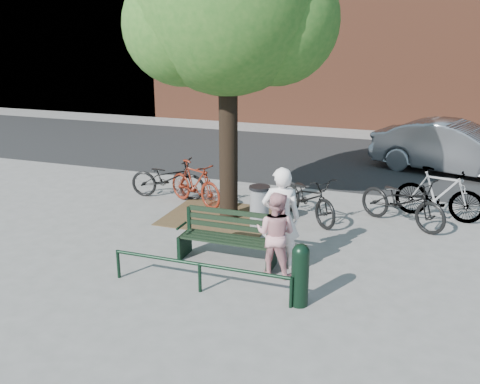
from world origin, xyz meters
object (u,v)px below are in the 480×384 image
at_px(park_bench, 228,236).
at_px(litter_bin, 259,207).
at_px(person_left, 281,218).
at_px(person_right, 276,234).
at_px(parked_car, 455,148).
at_px(bollard, 300,273).
at_px(bicycle_c, 308,197).

bearing_deg(park_bench, litter_bin, 89.50).
height_order(park_bench, litter_bin, park_bench).
distance_m(person_left, person_right, 0.36).
relative_size(litter_bin, parked_car, 0.20).
distance_m(bollard, litter_bin, 3.35).
relative_size(person_right, bollard, 1.46).
xyz_separation_m(person_right, parked_car, (3.02, 8.03, 0.02)).
bearing_deg(litter_bin, bicycle_c, 43.35).
bearing_deg(parked_car, park_bench, 171.31).
bearing_deg(person_right, bollard, 130.85).
relative_size(park_bench, litter_bin, 1.92).
bearing_deg(bicycle_c, parked_car, 11.08).
xyz_separation_m(person_left, bicycle_c, (-0.08, 2.53, -0.40)).
bearing_deg(parked_car, person_right, 177.71).
distance_m(person_right, bollard, 1.14).
xyz_separation_m(person_left, bollard, (0.65, -1.22, -0.37)).
xyz_separation_m(park_bench, bollard, (1.60, -1.15, 0.06)).
distance_m(person_left, litter_bin, 2.01).
xyz_separation_m(litter_bin, bicycle_c, (0.86, 0.81, 0.05)).
bearing_deg(litter_bin, person_left, -61.56).
height_order(person_right, bollard, person_right).
bearing_deg(park_bench, person_left, 4.28).
bearing_deg(person_right, person_left, -84.68).
bearing_deg(bicycle_c, person_left, -136.35).
bearing_deg(person_right, park_bench, -8.98).
height_order(person_left, litter_bin, person_left).
height_order(park_bench, bollard, bollard).
bearing_deg(park_bench, bollard, -35.76).
height_order(person_left, person_right, person_left).
distance_m(park_bench, parked_car, 8.75).
xyz_separation_m(bicycle_c, parked_car, (3.09, 5.19, 0.24)).
height_order(park_bench, person_left, person_left).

